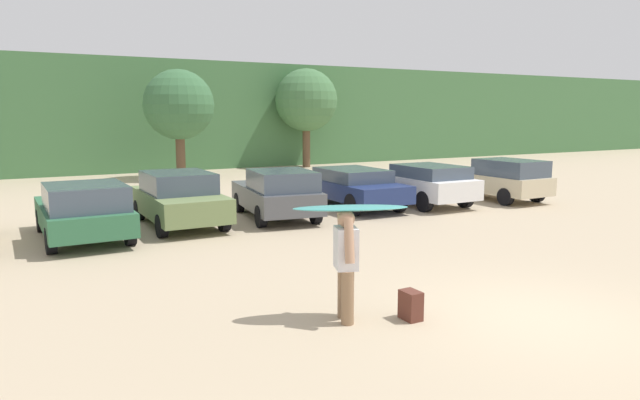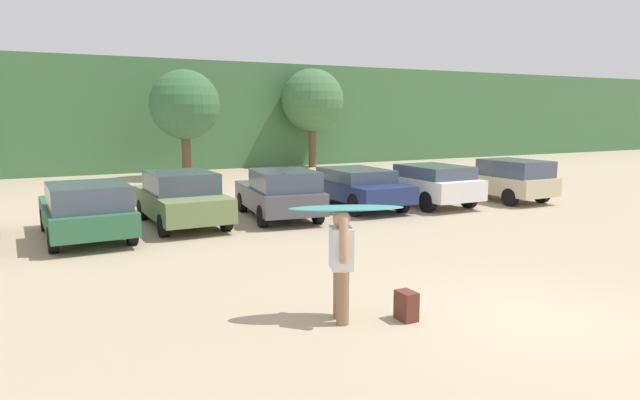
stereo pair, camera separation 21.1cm
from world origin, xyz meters
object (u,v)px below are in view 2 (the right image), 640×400
at_px(parked_car_white, 424,183).
at_px(backpack_dropped, 406,306).
at_px(parked_car_olive_green, 181,198).
at_px(parked_car_dark_gray, 280,193).
at_px(parked_car_forest_green, 86,210).
at_px(parked_car_navy, 355,186).
at_px(parked_car_champagne, 501,179).
at_px(person_adult, 341,259).
at_px(surfboard_teal, 346,208).

xyz_separation_m(parked_car_white, backpack_dropped, (-7.26, -8.82, -0.54)).
xyz_separation_m(parked_car_olive_green, parked_car_dark_gray, (2.85, -0.40, -0.00)).
bearing_deg(parked_car_forest_green, parked_car_navy, -84.13).
height_order(parked_car_dark_gray, parked_car_champagne, parked_car_champagne).
xyz_separation_m(parked_car_champagne, person_adult, (-11.32, -7.91, 0.19)).
distance_m(parked_car_forest_green, parked_car_navy, 8.55).
height_order(parked_car_forest_green, parked_car_white, parked_car_forest_green).
bearing_deg(person_adult, surfboard_teal, -127.81).
height_order(parked_car_forest_green, parked_car_dark_gray, parked_car_dark_gray).
distance_m(parked_car_dark_gray, parked_car_white, 5.51).
bearing_deg(backpack_dropped, parked_car_champagne, 38.68).
relative_size(parked_car_olive_green, parked_car_champagne, 0.95).
bearing_deg(surfboard_teal, parked_car_forest_green, -47.08).
bearing_deg(person_adult, parked_car_champagne, -125.03).
distance_m(parked_car_olive_green, person_adult, 8.65).
distance_m(parked_car_forest_green, surfboard_teal, 8.41).
xyz_separation_m(parked_car_navy, backpack_dropped, (-4.81, -9.38, -0.51)).
bearing_deg(parked_car_olive_green, backpack_dropped, -173.24).
bearing_deg(parked_car_champagne, parked_car_forest_green, 89.51).
bearing_deg(surfboard_teal, parked_car_white, -111.50).
height_order(parked_car_olive_green, parked_car_navy, parked_car_olive_green).
relative_size(parked_car_olive_green, person_adult, 2.44).
distance_m(parked_car_olive_green, surfboard_teal, 8.62).
distance_m(parked_car_dark_gray, surfboard_teal, 8.59).
distance_m(parked_car_navy, person_adult, 10.61).
bearing_deg(parked_car_dark_gray, parked_car_navy, -69.05).
height_order(parked_car_white, backpack_dropped, parked_car_white).
bearing_deg(person_adult, parked_car_forest_green, -50.58).
height_order(parked_car_forest_green, parked_car_navy, parked_car_forest_green).
xyz_separation_m(parked_car_forest_green, parked_car_champagne, (14.10, -0.01, 0.03)).
bearing_deg(parked_car_white, backpack_dropped, 140.95).
xyz_separation_m(parked_car_olive_green, backpack_dropped, (1.10, -9.09, -0.56)).
height_order(parked_car_forest_green, person_adult, person_adult).
height_order(parked_car_olive_green, person_adult, person_adult).
relative_size(parked_car_champagne, surfboard_teal, 2.43).
height_order(surfboard_teal, backpack_dropped, surfboard_teal).
distance_m(surfboard_teal, backpack_dropped, 1.76).
bearing_deg(person_adult, parked_car_navy, -102.52).
relative_size(parked_car_dark_gray, backpack_dropped, 9.53).
height_order(parked_car_navy, surfboard_teal, surfboard_teal).
bearing_deg(person_adult, parked_car_dark_gray, -87.74).
height_order(parked_car_champagne, backpack_dropped, parked_car_champagne).
height_order(parked_car_dark_gray, parked_car_white, parked_car_dark_gray).
xyz_separation_m(parked_car_navy, person_adult, (-5.71, -8.94, 0.23)).
bearing_deg(parked_car_olive_green, surfboard_teal, -177.91).
relative_size(parked_car_olive_green, parked_car_navy, 0.90).
bearing_deg(parked_car_navy, parked_car_dark_gray, 104.04).
relative_size(parked_car_dark_gray, parked_car_navy, 0.92).
bearing_deg(parked_car_forest_green, surfboard_teal, -160.61).
xyz_separation_m(parked_car_forest_green, parked_car_dark_gray, (5.43, 0.33, 0.03)).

